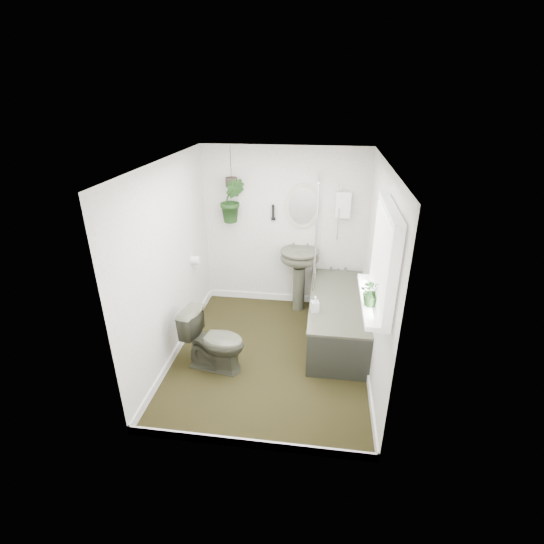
# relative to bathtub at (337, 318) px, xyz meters

# --- Properties ---
(floor) EXTENTS (2.30, 2.80, 0.02)m
(floor) POSITION_rel_bathtub_xyz_m (-0.80, -0.50, -0.30)
(floor) COLOR black
(floor) RESTS_ON ground
(ceiling) EXTENTS (2.30, 2.80, 0.02)m
(ceiling) POSITION_rel_bathtub_xyz_m (-0.80, -0.50, 2.02)
(ceiling) COLOR white
(ceiling) RESTS_ON ground
(wall_back) EXTENTS (2.30, 0.02, 2.30)m
(wall_back) POSITION_rel_bathtub_xyz_m (-0.80, 0.91, 0.86)
(wall_back) COLOR white
(wall_back) RESTS_ON ground
(wall_front) EXTENTS (2.30, 0.02, 2.30)m
(wall_front) POSITION_rel_bathtub_xyz_m (-0.80, -1.91, 0.86)
(wall_front) COLOR white
(wall_front) RESTS_ON ground
(wall_left) EXTENTS (0.02, 2.80, 2.30)m
(wall_left) POSITION_rel_bathtub_xyz_m (-1.96, -0.50, 0.86)
(wall_left) COLOR white
(wall_left) RESTS_ON ground
(wall_right) EXTENTS (0.02, 2.80, 2.30)m
(wall_right) POSITION_rel_bathtub_xyz_m (0.36, -0.50, 0.86)
(wall_right) COLOR white
(wall_right) RESTS_ON ground
(skirting) EXTENTS (2.30, 2.80, 0.10)m
(skirting) POSITION_rel_bathtub_xyz_m (-0.80, -0.50, -0.24)
(skirting) COLOR white
(skirting) RESTS_ON floor
(bathtub) EXTENTS (0.72, 1.72, 0.58)m
(bathtub) POSITION_rel_bathtub_xyz_m (0.00, 0.00, 0.00)
(bathtub) COLOR #414333
(bathtub) RESTS_ON floor
(bath_screen) EXTENTS (0.04, 0.72, 1.40)m
(bath_screen) POSITION_rel_bathtub_xyz_m (-0.33, 0.49, 0.99)
(bath_screen) COLOR silver
(bath_screen) RESTS_ON bathtub
(shower_box) EXTENTS (0.20, 0.10, 0.35)m
(shower_box) POSITION_rel_bathtub_xyz_m (0.00, 0.84, 1.26)
(shower_box) COLOR white
(shower_box) RESTS_ON wall_back
(oval_mirror) EXTENTS (0.46, 0.03, 0.62)m
(oval_mirror) POSITION_rel_bathtub_xyz_m (-0.55, 0.87, 1.21)
(oval_mirror) COLOR #BFB99A
(oval_mirror) RESTS_ON wall_back
(wall_sconce) EXTENTS (0.04, 0.04, 0.22)m
(wall_sconce) POSITION_rel_bathtub_xyz_m (-0.95, 0.86, 1.11)
(wall_sconce) COLOR black
(wall_sconce) RESTS_ON wall_back
(toilet_roll_holder) EXTENTS (0.11, 0.11, 0.11)m
(toilet_roll_holder) POSITION_rel_bathtub_xyz_m (-1.90, 0.20, 0.61)
(toilet_roll_holder) COLOR white
(toilet_roll_holder) RESTS_ON wall_left
(window_recess) EXTENTS (0.08, 1.00, 0.90)m
(window_recess) POSITION_rel_bathtub_xyz_m (0.29, -1.20, 1.36)
(window_recess) COLOR white
(window_recess) RESTS_ON wall_right
(window_sill) EXTENTS (0.18, 1.00, 0.04)m
(window_sill) POSITION_rel_bathtub_xyz_m (0.22, -1.20, 0.94)
(window_sill) COLOR white
(window_sill) RESTS_ON wall_right
(window_blinds) EXTENTS (0.01, 0.86, 0.76)m
(window_blinds) POSITION_rel_bathtub_xyz_m (0.24, -1.20, 1.36)
(window_blinds) COLOR white
(window_blinds) RESTS_ON wall_right
(toilet) EXTENTS (0.77, 0.52, 0.72)m
(toilet) POSITION_rel_bathtub_xyz_m (-1.40, -0.81, 0.07)
(toilet) COLOR #414333
(toilet) RESTS_ON floor
(pedestal_sink) EXTENTS (0.59, 0.51, 0.93)m
(pedestal_sink) POSITION_rel_bathtub_xyz_m (-0.55, 0.68, 0.17)
(pedestal_sink) COLOR #414333
(pedestal_sink) RESTS_ON floor
(sill_plant) EXTENTS (0.24, 0.21, 0.25)m
(sill_plant) POSITION_rel_bathtub_xyz_m (0.21, -1.33, 1.08)
(sill_plant) COLOR black
(sill_plant) RESTS_ON window_sill
(hanging_plant) EXTENTS (0.38, 0.33, 0.62)m
(hanging_plant) POSITION_rel_bathtub_xyz_m (-1.50, 0.75, 1.29)
(hanging_plant) COLOR black
(hanging_plant) RESTS_ON ceiling
(soap_bottle) EXTENTS (0.11, 0.11, 0.20)m
(soap_bottle) POSITION_rel_bathtub_xyz_m (-0.29, -0.37, 0.39)
(soap_bottle) COLOR #2C2827
(soap_bottle) RESTS_ON bathtub
(hanging_pot) EXTENTS (0.16, 0.16, 0.12)m
(hanging_pot) POSITION_rel_bathtub_xyz_m (-1.50, 0.75, 1.54)
(hanging_pot) COLOR #302921
(hanging_pot) RESTS_ON ceiling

